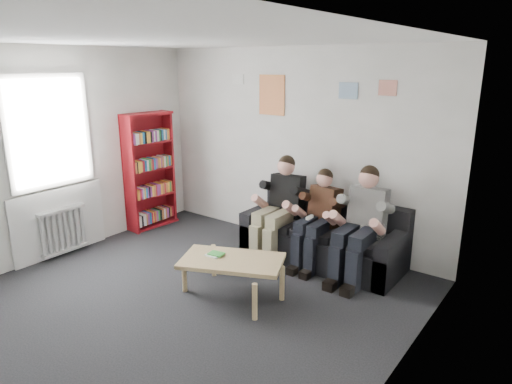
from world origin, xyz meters
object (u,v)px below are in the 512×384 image
Objects in this scene: sofa at (323,239)px; person_left at (278,208)px; person_middle at (317,219)px; bookshelf at (150,171)px; person_right at (360,226)px; coffee_table at (232,263)px.

sofa is 0.71m from person_left.
sofa is 0.38m from person_middle.
bookshelf reaches higher than person_left.
person_right reaches higher than person_middle.
person_middle is (2.78, 0.25, -0.27)m from bookshelf.
coffee_table is at bearing -131.35° from person_right.
person_middle is at bearing -90.00° from sofa.
bookshelf is 1.32× the size of person_right.
sofa is 0.71m from person_right.
bookshelf reaches higher than sofa.
person_middle is (0.57, 0.01, -0.04)m from person_left.
sofa reaches higher than coffee_table.
coffee_table is 1.29m from person_left.
person_middle is at bearing -8.89° from person_left.
bookshelf is 1.62× the size of coffee_table.
coffee_table is at bearing -17.24° from bookshelf.
bookshelf is 2.68m from coffee_table.
bookshelf reaches higher than coffee_table.
person_middle is (0.34, 1.24, 0.23)m from coffee_table.
person_left is 0.99× the size of person_right.
coffee_table is 0.89× the size of person_middle.
bookshelf is at bearing 157.76° from coffee_table.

